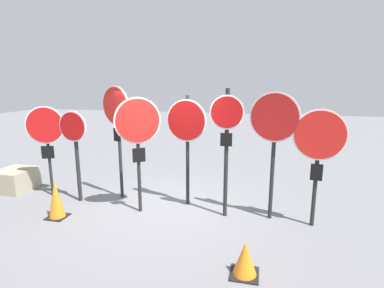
{
  "coord_description": "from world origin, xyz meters",
  "views": [
    {
      "loc": [
        1.96,
        -5.83,
        2.7
      ],
      "look_at": [
        0.58,
        0.0,
        1.44
      ],
      "focal_mm": 28.0,
      "sensor_mm": 36.0,
      "label": 1
    }
  ],
  "objects_px": {
    "stop_sign_2": "(117,118)",
    "stop_sign_1": "(75,140)",
    "stop_sign_4": "(187,129)",
    "stop_sign_7": "(319,145)",
    "stop_sign_6": "(274,129)",
    "traffic_cone_0": "(56,200)",
    "traffic_cone_1": "(245,259)",
    "stop_sign_3": "(138,131)",
    "stop_sign_5": "(227,133)",
    "stop_sign_0": "(46,132)",
    "storage_crate": "(16,180)"
  },
  "relations": [
    {
      "from": "stop_sign_2",
      "to": "stop_sign_5",
      "type": "relative_size",
      "value": 1.01
    },
    {
      "from": "traffic_cone_0",
      "to": "traffic_cone_1",
      "type": "distance_m",
      "value": 3.93
    },
    {
      "from": "stop_sign_0",
      "to": "stop_sign_7",
      "type": "distance_m",
      "value": 5.86
    },
    {
      "from": "traffic_cone_1",
      "to": "stop_sign_4",
      "type": "bearing_deg",
      "value": 122.31
    },
    {
      "from": "stop_sign_6",
      "to": "stop_sign_7",
      "type": "relative_size",
      "value": 1.13
    },
    {
      "from": "stop_sign_2",
      "to": "storage_crate",
      "type": "relative_size",
      "value": 2.99
    },
    {
      "from": "stop_sign_4",
      "to": "stop_sign_6",
      "type": "height_order",
      "value": "stop_sign_6"
    },
    {
      "from": "stop_sign_4",
      "to": "storage_crate",
      "type": "distance_m",
      "value": 4.67
    },
    {
      "from": "stop_sign_3",
      "to": "traffic_cone_1",
      "type": "xyz_separation_m",
      "value": [
        2.26,
        -1.62,
        -1.49
      ]
    },
    {
      "from": "traffic_cone_1",
      "to": "stop_sign_7",
      "type": "bearing_deg",
      "value": 56.75
    },
    {
      "from": "stop_sign_5",
      "to": "traffic_cone_1",
      "type": "distance_m",
      "value": 2.4
    },
    {
      "from": "stop_sign_4",
      "to": "stop_sign_5",
      "type": "xyz_separation_m",
      "value": [
        0.9,
        -0.41,
        0.03
      ]
    },
    {
      "from": "stop_sign_0",
      "to": "traffic_cone_0",
      "type": "relative_size",
      "value": 2.82
    },
    {
      "from": "stop_sign_3",
      "to": "stop_sign_4",
      "type": "distance_m",
      "value": 1.05
    },
    {
      "from": "storage_crate",
      "to": "stop_sign_3",
      "type": "bearing_deg",
      "value": -8.14
    },
    {
      "from": "stop_sign_2",
      "to": "storage_crate",
      "type": "distance_m",
      "value": 3.27
    },
    {
      "from": "stop_sign_0",
      "to": "stop_sign_2",
      "type": "bearing_deg",
      "value": -11.05
    },
    {
      "from": "stop_sign_7",
      "to": "traffic_cone_0",
      "type": "relative_size",
      "value": 2.92
    },
    {
      "from": "traffic_cone_0",
      "to": "stop_sign_1",
      "type": "bearing_deg",
      "value": 94.1
    },
    {
      "from": "stop_sign_1",
      "to": "stop_sign_7",
      "type": "bearing_deg",
      "value": 2.58
    },
    {
      "from": "stop_sign_5",
      "to": "traffic_cone_0",
      "type": "bearing_deg",
      "value": -166.25
    },
    {
      "from": "stop_sign_1",
      "to": "stop_sign_4",
      "type": "distance_m",
      "value": 2.5
    },
    {
      "from": "stop_sign_6",
      "to": "storage_crate",
      "type": "xyz_separation_m",
      "value": [
        -6.23,
        0.23,
        -1.56
      ]
    },
    {
      "from": "stop_sign_4",
      "to": "stop_sign_6",
      "type": "bearing_deg",
      "value": -1.86
    },
    {
      "from": "stop_sign_4",
      "to": "stop_sign_6",
      "type": "relative_size",
      "value": 0.96
    },
    {
      "from": "stop_sign_2",
      "to": "stop_sign_5",
      "type": "distance_m",
      "value": 2.56
    },
    {
      "from": "stop_sign_6",
      "to": "stop_sign_0",
      "type": "bearing_deg",
      "value": -166.65
    },
    {
      "from": "stop_sign_0",
      "to": "stop_sign_2",
      "type": "distance_m",
      "value": 1.72
    },
    {
      "from": "stop_sign_2",
      "to": "stop_sign_3",
      "type": "distance_m",
      "value": 1.01
    },
    {
      "from": "stop_sign_2",
      "to": "stop_sign_3",
      "type": "height_order",
      "value": "stop_sign_2"
    },
    {
      "from": "stop_sign_1",
      "to": "stop_sign_3",
      "type": "xyz_separation_m",
      "value": [
        1.61,
        -0.22,
        0.31
      ]
    },
    {
      "from": "stop_sign_7",
      "to": "stop_sign_2",
      "type": "bearing_deg",
      "value": 179.66
    },
    {
      "from": "traffic_cone_0",
      "to": "traffic_cone_1",
      "type": "xyz_separation_m",
      "value": [
        3.81,
        -0.99,
        -0.13
      ]
    },
    {
      "from": "stop_sign_7",
      "to": "traffic_cone_0",
      "type": "bearing_deg",
      "value": -164.95
    },
    {
      "from": "stop_sign_4",
      "to": "traffic_cone_0",
      "type": "distance_m",
      "value": 3.0
    },
    {
      "from": "stop_sign_0",
      "to": "stop_sign_5",
      "type": "xyz_separation_m",
      "value": [
        4.18,
        -0.15,
        0.18
      ]
    },
    {
      "from": "stop_sign_1",
      "to": "stop_sign_6",
      "type": "xyz_separation_m",
      "value": [
        4.24,
        0.07,
        0.4
      ]
    },
    {
      "from": "stop_sign_6",
      "to": "stop_sign_3",
      "type": "bearing_deg",
      "value": -159.61
    },
    {
      "from": "stop_sign_2",
      "to": "stop_sign_1",
      "type": "bearing_deg",
      "value": -129.6
    },
    {
      "from": "stop_sign_5",
      "to": "stop_sign_6",
      "type": "relative_size",
      "value": 1.02
    },
    {
      "from": "stop_sign_4",
      "to": "storage_crate",
      "type": "xyz_separation_m",
      "value": [
        -4.45,
        -0.1,
        -1.43
      ]
    },
    {
      "from": "stop_sign_3",
      "to": "stop_sign_6",
      "type": "relative_size",
      "value": 0.95
    },
    {
      "from": "stop_sign_3",
      "to": "stop_sign_6",
      "type": "bearing_deg",
      "value": -28.39
    },
    {
      "from": "stop_sign_2",
      "to": "stop_sign_6",
      "type": "distance_m",
      "value": 3.42
    },
    {
      "from": "stop_sign_4",
      "to": "stop_sign_7",
      "type": "relative_size",
      "value": 1.08
    },
    {
      "from": "stop_sign_2",
      "to": "traffic_cone_1",
      "type": "xyz_separation_m",
      "value": [
        3.04,
        -2.25,
        -1.66
      ]
    },
    {
      "from": "stop_sign_6",
      "to": "traffic_cone_0",
      "type": "bearing_deg",
      "value": -153.53
    },
    {
      "from": "stop_sign_7",
      "to": "stop_sign_1",
      "type": "bearing_deg",
      "value": -174.62
    },
    {
      "from": "stop_sign_4",
      "to": "traffic_cone_1",
      "type": "relative_size",
      "value": 4.81
    },
    {
      "from": "stop_sign_6",
      "to": "traffic_cone_1",
      "type": "bearing_deg",
      "value": -86.82
    }
  ]
}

